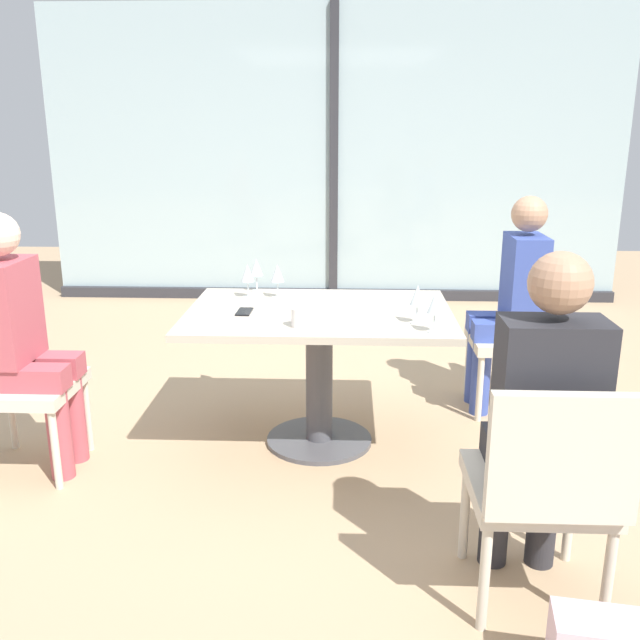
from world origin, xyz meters
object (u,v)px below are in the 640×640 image
at_px(person_far_right, 512,294).
at_px(wine_glass_4, 417,296).
at_px(chair_side_end, 5,372).
at_px(wine_glass_3, 248,274).
at_px(person_front_right, 542,412).
at_px(chair_far_right, 529,328).
at_px(cell_phone_on_table, 244,312).
at_px(wine_glass_2, 277,274).
at_px(wine_glass_1, 435,304).
at_px(coffee_cup, 299,318).
at_px(wine_glass_0, 256,268).
at_px(dining_table_main, 319,343).
at_px(chair_front_right, 546,482).
at_px(person_side_end, 22,332).

xyz_separation_m(person_far_right, wine_glass_4, (-0.62, -0.73, 0.16)).
bearing_deg(chair_side_end, wine_glass_3, 28.47).
bearing_deg(person_front_right, chair_far_right, 77.01).
bearing_deg(wine_glass_3, chair_far_right, 9.32).
relative_size(person_front_right, cell_phone_on_table, 8.75).
bearing_deg(wine_glass_2, wine_glass_1, -38.64).
relative_size(wine_glass_1, wine_glass_2, 1.00).
bearing_deg(coffee_cup, chair_side_end, -178.48).
relative_size(wine_glass_0, wine_glass_4, 1.00).
bearing_deg(chair_far_right, wine_glass_3, -170.68).
height_order(dining_table_main, wine_glass_2, wine_glass_2).
bearing_deg(dining_table_main, wine_glass_1, -34.24).
distance_m(chair_front_right, person_far_right, 1.84).
height_order(chair_side_end, chair_front_right, same).
distance_m(chair_far_right, person_far_right, 0.23).
bearing_deg(person_side_end, wine_glass_2, 27.42).
bearing_deg(chair_far_right, person_front_right, -102.99).
xyz_separation_m(chair_front_right, person_side_end, (-2.19, 0.95, 0.20)).
xyz_separation_m(wine_glass_0, wine_glass_3, (-0.03, -0.15, 0.00)).
distance_m(chair_far_right, wine_glass_4, 1.09).
relative_size(person_side_end, wine_glass_0, 6.81).
distance_m(chair_side_end, cell_phone_on_table, 1.18).
bearing_deg(chair_side_end, dining_table_main, 12.92).
distance_m(dining_table_main, cell_phone_on_table, 0.42).
bearing_deg(dining_table_main, chair_side_end, -167.08).
xyz_separation_m(chair_far_right, coffee_cup, (-1.28, -0.82, 0.28)).
distance_m(chair_side_end, chair_far_right, 2.82).
distance_m(person_side_end, wine_glass_1, 1.92).
height_order(dining_table_main, wine_glass_3, wine_glass_3).
bearing_deg(coffee_cup, chair_front_right, -48.27).
relative_size(chair_far_right, coffee_cup, 9.67).
bearing_deg(coffee_cup, wine_glass_4, 8.87).
bearing_deg(coffee_cup, person_front_right, -44.93).
relative_size(person_far_right, wine_glass_4, 6.81).
relative_size(chair_side_end, wine_glass_1, 4.70).
distance_m(chair_side_end, person_front_right, 2.45).
height_order(person_side_end, cell_phone_on_table, person_side_end).
bearing_deg(chair_far_right, cell_phone_on_table, -160.01).
bearing_deg(person_side_end, wine_glass_1, -0.68).
xyz_separation_m(wine_glass_2, wine_glass_4, (0.71, -0.47, 0.00)).
distance_m(person_side_end, person_far_right, 2.61).
bearing_deg(wine_glass_0, wine_glass_4, -36.41).
distance_m(person_front_right, wine_glass_1, 0.88).
bearing_deg(chair_front_right, wine_glass_4, 107.24).
relative_size(dining_table_main, person_far_right, 1.06).
distance_m(chair_far_right, coffee_cup, 1.54).
height_order(chair_side_end, coffee_cup, chair_side_end).
xyz_separation_m(chair_far_right, wine_glass_2, (-1.43, -0.26, 0.37)).
relative_size(person_far_right, cell_phone_on_table, 8.75).
xyz_separation_m(chair_far_right, person_far_right, (-0.11, -0.00, 0.20)).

